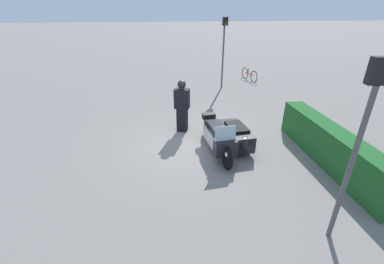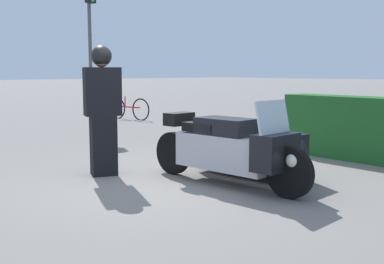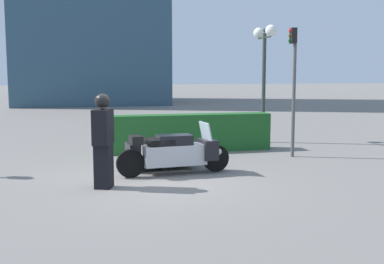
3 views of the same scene
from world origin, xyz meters
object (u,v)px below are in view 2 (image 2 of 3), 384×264
traffic_light_far (91,37)px  police_motorcycle (244,148)px  bicycle_parked (129,109)px  officer_rider (103,107)px

traffic_light_far → police_motorcycle: bearing=-26.3°
traffic_light_far → bicycle_parked: bearing=110.7°
traffic_light_far → officer_rider: bearing=-41.8°
police_motorcycle → officer_rider: officer_rider is taller
officer_rider → traffic_light_far: size_ratio=0.51×
traffic_light_far → bicycle_parked: (-1.44, 2.05, -2.02)m
bicycle_parked → officer_rider: bearing=-48.9°
officer_rider → traffic_light_far: bearing=-7.6°
police_motorcycle → bicycle_parked: (-8.17, 3.48, -0.13)m
officer_rider → bicycle_parked: size_ratio=1.11×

